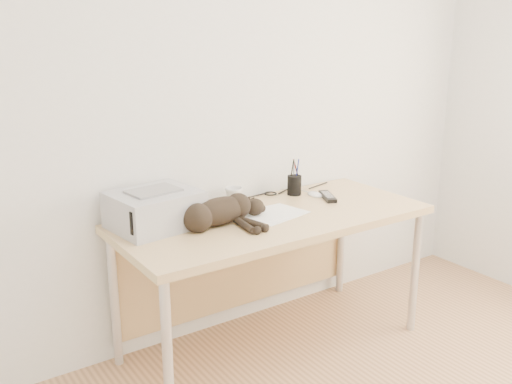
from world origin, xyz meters
TOP-DOWN VIEW (x-y plane):
  - wall_back at (0.00, 1.75)m, footprint 3.50×0.00m
  - desk at (0.00, 1.48)m, footprint 1.60×0.70m
  - printer at (-0.57, 1.56)m, footprint 0.42×0.37m
  - papers at (-0.00, 1.40)m, footprint 0.36×0.28m
  - cat at (-0.32, 1.41)m, footprint 0.63×0.29m
  - mug at (-0.06, 1.67)m, footprint 0.13×0.13m
  - pen_cup at (0.31, 1.62)m, footprint 0.08×0.08m
  - remote_grey at (-0.31, 1.64)m, footprint 0.06×0.17m
  - remote_black at (0.42, 1.46)m, footprint 0.13×0.20m
  - mouse at (0.39, 1.54)m, footprint 0.06×0.11m
  - cable_tangle at (0.00, 1.70)m, footprint 1.36×0.07m

SIDE VIEW (x-z plane):
  - desk at x=0.00m, z-range 0.24..0.98m
  - papers at x=0.00m, z-range 0.74..0.75m
  - cable_tangle at x=0.00m, z-range 0.74..0.75m
  - remote_grey at x=-0.31m, z-range 0.74..0.76m
  - remote_black at x=0.42m, z-range 0.74..0.76m
  - mouse at x=0.39m, z-range 0.74..0.77m
  - mug at x=-0.06m, z-range 0.74..0.83m
  - pen_cup at x=0.31m, z-range 0.69..0.90m
  - cat at x=-0.32m, z-range 0.73..0.87m
  - printer at x=-0.57m, z-range 0.74..0.92m
  - wall_back at x=0.00m, z-range -0.45..3.05m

